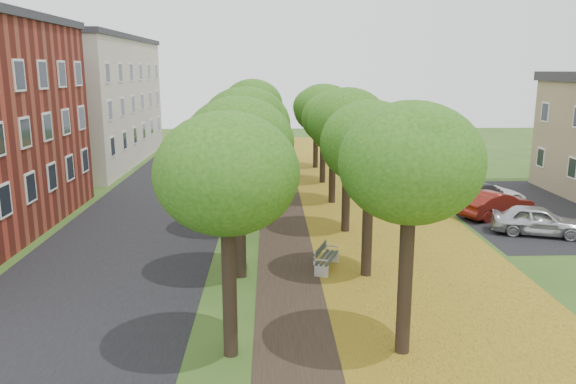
{
  "coord_description": "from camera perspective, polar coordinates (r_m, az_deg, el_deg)",
  "views": [
    {
      "loc": [
        -1.09,
        -14.33,
        7.8
      ],
      "look_at": [
        -0.29,
        9.64,
        2.5
      ],
      "focal_mm": 35.0,
      "sensor_mm": 36.0,
      "label": 1
    }
  ],
  "objects": [
    {
      "name": "car_red",
      "position": [
        31.88,
        20.43,
        -1.2
      ],
      "size": [
        4.49,
        3.11,
        1.4
      ],
      "primitive_type": "imported",
      "rotation": [
        0.0,
        0.0,
        2.0
      ],
      "color": "maroon",
      "rests_on": "ground"
    },
    {
      "name": "building_cream",
      "position": [
        50.0,
        -20.72,
        8.7
      ],
      "size": [
        10.3,
        20.3,
        10.4
      ],
      "color": "beige",
      "rests_on": "ground"
    },
    {
      "name": "footpath",
      "position": [
        30.37,
        0.2,
        -2.41
      ],
      "size": [
        3.2,
        70.0,
        0.01
      ],
      "primitive_type": "cube",
      "color": "black",
      "rests_on": "ground"
    },
    {
      "name": "street_asphalt",
      "position": [
        31.02,
        -13.79,
        -2.46
      ],
      "size": [
        8.0,
        70.0,
        0.01
      ],
      "primitive_type": "cube",
      "color": "black",
      "rests_on": "ground"
    },
    {
      "name": "car_white",
      "position": [
        34.03,
        18.94,
        -0.21
      ],
      "size": [
        5.65,
        3.51,
        1.46
      ],
      "primitive_type": "imported",
      "rotation": [
        0.0,
        0.0,
        1.79
      ],
      "color": "white",
      "rests_on": "ground"
    },
    {
      "name": "car_silver",
      "position": [
        29.3,
        24.02,
        -2.64
      ],
      "size": [
        4.5,
        2.9,
        1.43
      ],
      "primitive_type": "imported",
      "rotation": [
        0.0,
        0.0,
        1.25
      ],
      "color": "#B4B5B9",
      "rests_on": "ground"
    },
    {
      "name": "bench",
      "position": [
        22.36,
        3.83,
        -6.67
      ],
      "size": [
        1.18,
        2.03,
        0.92
      ],
      "rotation": [
        0.0,
        0.0,
        1.23
      ],
      "color": "#252E26",
      "rests_on": "ground"
    },
    {
      "name": "ground",
      "position": [
        16.35,
        2.22,
        -16.04
      ],
      "size": [
        120.0,
        120.0,
        0.0
      ],
      "primitive_type": "plane",
      "color": "#2D4C19",
      "rests_on": "ground"
    },
    {
      "name": "leaf_verge",
      "position": [
        30.95,
        9.5,
        -2.3
      ],
      "size": [
        7.5,
        70.0,
        0.01
      ],
      "primitive_type": "cube",
      "color": "#A8951F",
      "rests_on": "ground"
    },
    {
      "name": "parking_lot",
      "position": [
        34.55,
        23.13,
        -1.6
      ],
      "size": [
        9.0,
        16.0,
        0.01
      ],
      "primitive_type": "cube",
      "color": "black",
      "rests_on": "ground"
    },
    {
      "name": "car_grey",
      "position": [
        33.8,
        19.09,
        -0.29
      ],
      "size": [
        5.5,
        4.01,
        1.48
      ],
      "primitive_type": "imported",
      "rotation": [
        0.0,
        0.0,
        2.0
      ],
      "color": "#37373D",
      "rests_on": "ground"
    },
    {
      "name": "tree_row_west",
      "position": [
        29.48,
        -4.1,
        7.16
      ],
      "size": [
        3.89,
        33.89,
        6.78
      ],
      "color": "black",
      "rests_on": "ground"
    },
    {
      "name": "tree_row_east",
      "position": [
        29.69,
        5.27,
        7.18
      ],
      "size": [
        3.89,
        33.89,
        6.78
      ],
      "color": "black",
      "rests_on": "ground"
    }
  ]
}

